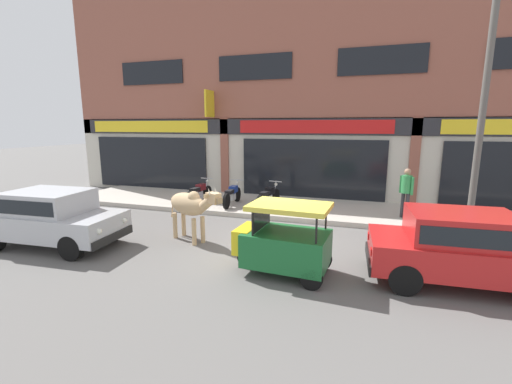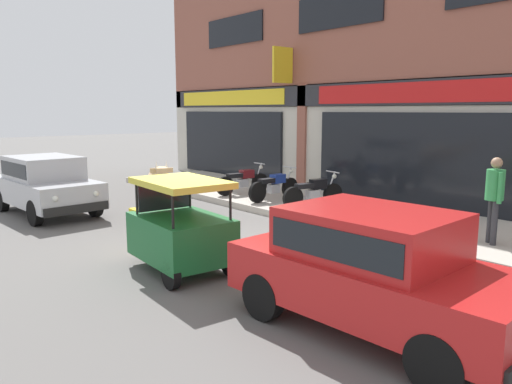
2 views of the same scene
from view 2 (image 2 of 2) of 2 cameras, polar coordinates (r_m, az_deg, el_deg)
The scene contains 11 objects.
ground_plane at distance 9.79m, azimuth -2.17°, elevation -6.10°, with size 90.00×90.00×0.00m, color #605E5B.
sidewalk at distance 12.48m, azimuth 12.18°, elevation -2.53°, with size 19.00×3.42×0.17m, color #B7AFA3.
shop_building at distance 13.94m, azimuth 17.98°, elevation 15.92°, with size 23.00×1.40×9.06m.
cow at distance 11.23m, azimuth -11.05°, elevation 0.97°, with size 1.99×1.17×1.61m.
car_0 at distance 6.06m, azimuth 13.25°, elevation -8.09°, with size 3.68×1.79×1.46m.
car_1 at distance 13.66m, azimuth -22.94°, elevation 1.06°, with size 3.69×1.82×1.46m.
auto_rickshaw at distance 8.24m, azimuth -8.82°, elevation -4.43°, with size 2.03×1.26×1.52m.
motorcycle_0 at distance 14.68m, azimuth -1.50°, elevation 1.30°, with size 0.52×1.81×0.88m.
motorcycle_1 at distance 13.65m, azimuth 2.10°, elevation 0.69°, with size 0.52×1.81×0.88m.
motorcycle_2 at distance 12.76m, azimuth 6.60°, elevation 0.02°, with size 0.61×1.80×0.88m.
pedestrian at distance 10.04m, azimuth 25.61°, elevation 0.09°, with size 0.39×0.36×1.60m.
Camera 2 is at (7.47, -5.76, 2.60)m, focal length 35.00 mm.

